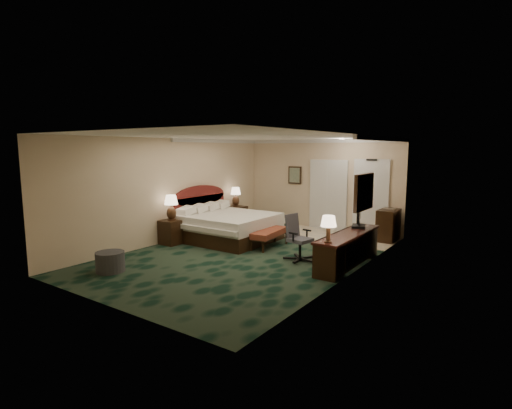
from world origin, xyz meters
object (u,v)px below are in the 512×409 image
Objects in this scene: lamp_near at (171,208)px; desk at (348,249)px; lamp_far at (236,197)px; desk_chair at (300,238)px; ottoman at (110,262)px; nightstand_near at (172,232)px; nightstand_far at (236,217)px; bed at (229,227)px; tv at (359,211)px; bed_bench at (269,238)px; minibar at (388,225)px.

lamp_near is 0.27× the size of desk.
lamp_far is 4.11m from desk_chair.
ottoman is at bearing -140.22° from desk.
nightstand_near is 0.61× the size of desk_chair.
desk is (4.44, 0.76, -0.60)m from lamp_near.
nightstand_far is at bearing 89.67° from nightstand_near.
bed is 3.78× the size of lamp_far.
lamp_near reaches higher than ottoman.
tv is at bearing 94.27° from desk.
nightstand_near is 0.96× the size of lamp_near.
lamp_near is at bearing -89.97° from nightstand_far.
ottoman is at bearing -93.50° from bed.
desk is (2.21, -0.39, 0.13)m from bed_bench.
bed is 2.65× the size of minibar.
desk_chair is at bearing -32.06° from nightstand_far.
lamp_near is 4.63m from tv.
nightstand_near is 4.69m from tv.
nightstand_near reaches higher than bed_bench.
desk_chair is (-0.95, -0.95, -0.55)m from tv.
desk is (4.46, -1.94, -0.60)m from lamp_far.
desk is 2.38× the size of desk_chair.
desk_chair reaches higher than ottoman.
nightstand_near is 0.63m from lamp_near.
nightstand_near is at bearing 107.21° from ottoman.
lamp_far is 5.15m from ottoman.
lamp_far is (-0.02, 2.70, 0.01)m from lamp_near.
lamp_far is (-0.00, 2.67, 0.64)m from nightstand_near.
lamp_near reaches higher than desk.
minibar is (4.46, 0.81, -0.53)m from lamp_far.
minibar is (4.46, 3.48, 0.11)m from nightstand_near.
nightstand_far is 0.62m from lamp_far.
lamp_near is at bearing -161.85° from desk_chair.
tv is at bearing -15.31° from nightstand_far.
tv is at bearing -91.68° from minibar.
lamp_near reaches higher than nightstand_far.
desk_chair is (3.43, 0.52, -0.44)m from lamp_near.
nightstand_near is 0.26× the size of desk.
nightstand_far is 5.06m from ottoman.
tv is 2.14m from minibar.
nightstand_near is 2.48m from ottoman.
tv is at bearing -15.63° from lamp_far.
bed is 2.21× the size of desk_chair.
nightstand_far reaches higher than nightstand_near.
bed_bench is at bearing 26.51° from nightstand_near.
nightstand_near is 0.73× the size of minibar.
desk_chair reaches higher than bed.
tv is at bearing 46.07° from ottoman.
bed is at bearing -146.27° from minibar.
nightstand_far is 0.78× the size of minibar.
ottoman is 5.35m from tv.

